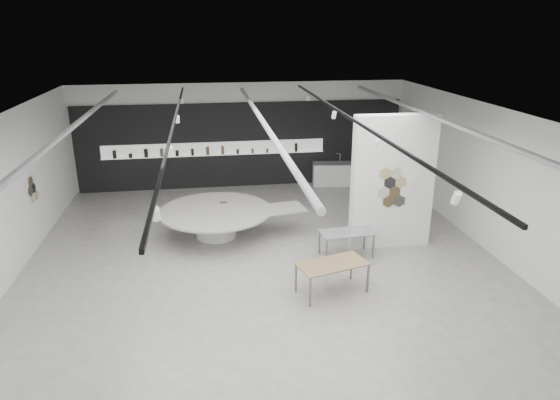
{
  "coord_description": "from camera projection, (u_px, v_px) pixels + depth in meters",
  "views": [
    {
      "loc": [
        -1.34,
        -10.97,
        5.76
      ],
      "look_at": [
        0.52,
        1.2,
        1.4
      ],
      "focal_mm": 32.0,
      "sensor_mm": 36.0,
      "label": 1
    }
  ],
  "objects": [
    {
      "name": "sample_table_wood",
      "position": [
        332.0,
        266.0,
        11.11
      ],
      "size": [
        1.69,
        1.16,
        0.72
      ],
      "rotation": [
        0.0,
        0.0,
        0.28
      ],
      "color": "olive",
      "rests_on": "ground"
    },
    {
      "name": "back_wall_display",
      "position": [
        240.0,
        145.0,
        18.26
      ],
      "size": [
        11.8,
        0.27,
        3.1
      ],
      "color": "black",
      "rests_on": "ground"
    },
    {
      "name": "partition_column",
      "position": [
        393.0,
        182.0,
        13.16
      ],
      "size": [
        2.2,
        0.38,
        3.6
      ],
      "color": "white",
      "rests_on": "ground"
    },
    {
      "name": "sample_table_stone",
      "position": [
        347.0,
        234.0,
        12.87
      ],
      "size": [
        1.39,
        0.78,
        0.69
      ],
      "rotation": [
        0.0,
        0.0,
        0.08
      ],
      "color": "gray",
      "rests_on": "ground"
    },
    {
      "name": "room",
      "position": [
        262.0,
        191.0,
        11.62
      ],
      "size": [
        12.02,
        14.02,
        3.82
      ],
      "color": "#A19F98",
      "rests_on": "ground"
    },
    {
      "name": "display_island",
      "position": [
        218.0,
        219.0,
        14.15
      ],
      "size": [
        4.42,
        3.69,
        0.81
      ],
      "rotation": [
        0.0,
        0.0,
        0.18
      ],
      "color": "white",
      "rests_on": "ground"
    },
    {
      "name": "kitchen_counter",
      "position": [
        333.0,
        174.0,
        18.73
      ],
      "size": [
        1.56,
        0.76,
        1.18
      ],
      "rotation": [
        0.0,
        0.0,
        -0.12
      ],
      "color": "white",
      "rests_on": "ground"
    }
  ]
}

